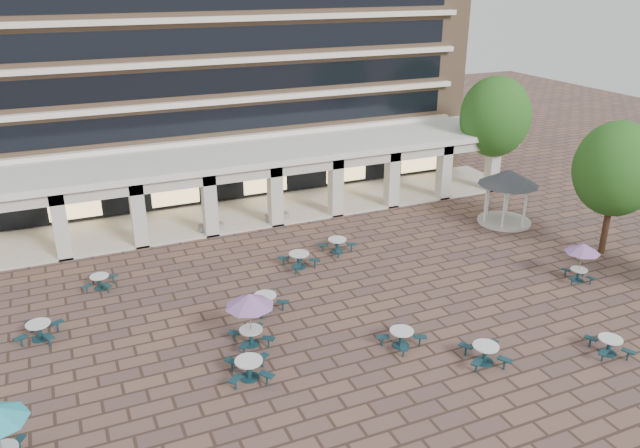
{
  "coord_description": "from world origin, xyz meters",
  "views": [
    {
      "loc": [
        -10.15,
        -22.75,
        15.09
      ],
      "look_at": [
        1.1,
        3.0,
        3.69
      ],
      "focal_mm": 35.0,
      "sensor_mm": 36.0,
      "label": 1
    }
  ],
  "objects_px": {
    "picnic_table_2": "(401,337)",
    "planter_left": "(211,224)",
    "picnic_table_1": "(249,367)",
    "gazebo": "(508,183)",
    "planter_right": "(277,213)"
  },
  "relations": [
    {
      "from": "picnic_table_2",
      "to": "planter_left",
      "type": "xyz_separation_m",
      "value": [
        -4.3,
        15.9,
        0.04
      ]
    },
    {
      "from": "picnic_table_1",
      "to": "picnic_table_2",
      "type": "height_order",
      "value": "picnic_table_1"
    },
    {
      "from": "picnic_table_1",
      "to": "planter_right",
      "type": "height_order",
      "value": "planter_right"
    },
    {
      "from": "gazebo",
      "to": "planter_right",
      "type": "height_order",
      "value": "gazebo"
    },
    {
      "from": "planter_left",
      "to": "picnic_table_2",
      "type": "bearing_deg",
      "value": -74.87
    },
    {
      "from": "picnic_table_2",
      "to": "gazebo",
      "type": "xyz_separation_m",
      "value": [
        13.46,
        9.81,
        2.2
      ]
    },
    {
      "from": "picnic_table_1",
      "to": "planter_right",
      "type": "bearing_deg",
      "value": 76.44
    },
    {
      "from": "gazebo",
      "to": "planter_right",
      "type": "xyz_separation_m",
      "value": [
        -13.39,
        6.09,
        -2.09
      ]
    },
    {
      "from": "picnic_table_2",
      "to": "planter_right",
      "type": "xyz_separation_m",
      "value": [
        0.06,
        15.9,
        0.11
      ]
    },
    {
      "from": "gazebo",
      "to": "planter_left",
      "type": "xyz_separation_m",
      "value": [
        -17.76,
        6.09,
        -2.16
      ]
    },
    {
      "from": "picnic_table_1",
      "to": "planter_left",
      "type": "relative_size",
      "value": 1.41
    },
    {
      "from": "planter_left",
      "to": "planter_right",
      "type": "height_order",
      "value": "planter_right"
    },
    {
      "from": "picnic_table_1",
      "to": "gazebo",
      "type": "xyz_separation_m",
      "value": [
        20.19,
        9.39,
        2.16
      ]
    },
    {
      "from": "gazebo",
      "to": "planter_right",
      "type": "bearing_deg",
      "value": 155.55
    },
    {
      "from": "planter_left",
      "to": "gazebo",
      "type": "bearing_deg",
      "value": -18.93
    }
  ]
}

